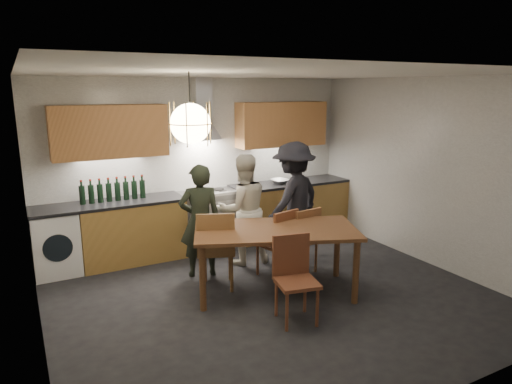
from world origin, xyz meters
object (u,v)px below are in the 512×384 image
chair_back_left (216,245)px  chair_front (294,272)px  person_right (293,200)px  dining_table (276,236)px  wine_bottles (113,189)px  mixing_bowl (280,181)px  person_mid (243,210)px  stock_pot (296,178)px  person_left (200,221)px

chair_back_left → chair_front: size_ratio=1.09×
chair_back_left → person_right: 1.62m
person_right → dining_table: bearing=25.8°
chair_back_left → wine_bottles: wine_bottles is taller
chair_front → mixing_bowl: 2.86m
wine_bottles → chair_front: bearing=-62.6°
person_right → mixing_bowl: bearing=-131.0°
person_mid → chair_back_left: bearing=50.3°
chair_front → mixing_bowl: mixing_bowl is taller
person_right → stock_pot: 1.10m
person_left → person_right: 1.49m
dining_table → stock_pot: stock_pot is taller
chair_back_left → person_mid: bearing=-115.0°
person_right → person_left: bearing=-20.0°
person_right → mixing_bowl: 0.93m
person_mid → person_right: size_ratio=0.92×
dining_table → person_mid: (0.09, 1.06, 0.06)m
dining_table → person_right: person_right is taller
dining_table → wine_bottles: (-1.49, 1.94, 0.35)m
person_right → person_mid: bearing=-28.0°
chair_front → stock_pot: size_ratio=5.23×
person_right → wine_bottles: (-2.37, 0.95, 0.22)m
person_mid → mixing_bowl: bearing=-136.4°
person_left → chair_front: bearing=120.9°
wine_bottles → dining_table: bearing=-52.4°
person_left → wine_bottles: size_ratio=1.67×
dining_table → person_right: bearing=70.6°
chair_back_left → mixing_bowl: chair_back_left is taller
chair_back_left → chair_front: (0.46, -1.05, -0.05)m
chair_front → person_mid: (0.25, 1.71, 0.25)m
person_right → mixing_bowl: (0.29, 0.87, 0.09)m
person_right → wine_bottles: size_ratio=1.88×
stock_pot → wine_bottles: bearing=178.9°
person_right → mixing_bowl: size_ratio=5.77×
chair_front → person_left: 1.65m
chair_back_left → mixing_bowl: size_ratio=3.42×
chair_back_left → chair_front: chair_back_left is taller
dining_table → mixing_bowl: mixing_bowl is taller
person_mid → wine_bottles: 1.84m
dining_table → chair_back_left: 0.74m
chair_front → person_right: size_ratio=0.54×
person_right → stock_pot: (0.63, 0.89, 0.11)m
person_left → stock_pot: bearing=-140.7°
dining_table → person_mid: bearing=107.3°
person_left → wine_bottles: 1.39m
chair_front → person_left: (-0.45, 1.57, 0.22)m
mixing_bowl → wine_bottles: bearing=178.3°
stock_pot → wine_bottles: 3.00m
person_left → wine_bottles: bearing=-34.0°
person_mid → wine_bottles: person_mid is taller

